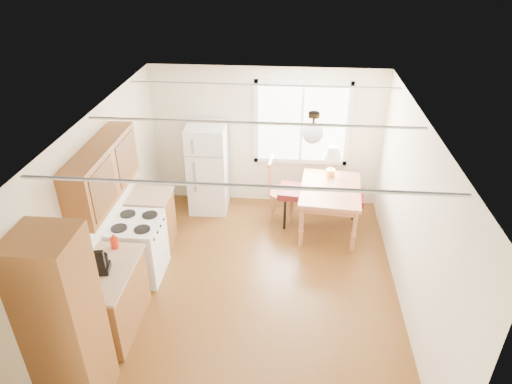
# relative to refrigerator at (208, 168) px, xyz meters

# --- Properties ---
(room_shell) EXTENTS (4.60, 5.60, 2.62)m
(room_shell) POSITION_rel_refrigerator_xyz_m (1.00, -2.12, 0.45)
(room_shell) COLOR #4E2B10
(room_shell) RESTS_ON ground
(kitchen_run) EXTENTS (0.65, 3.40, 2.20)m
(kitchen_run) POSITION_rel_refrigerator_xyz_m (-0.72, -2.75, 0.04)
(kitchen_run) COLOR brown
(kitchen_run) RESTS_ON ground
(window_unit) EXTENTS (1.64, 0.05, 1.51)m
(window_unit) POSITION_rel_refrigerator_xyz_m (1.60, 0.35, 0.75)
(window_unit) COLOR white
(window_unit) RESTS_ON room_shell
(pendant_light) EXTENTS (0.26, 0.26, 0.40)m
(pendant_light) POSITION_rel_refrigerator_xyz_m (1.70, -1.72, 1.44)
(pendant_light) COLOR black
(pendant_light) RESTS_ON room_shell
(refrigerator) EXTENTS (0.68, 0.70, 1.60)m
(refrigerator) POSITION_rel_refrigerator_xyz_m (0.00, 0.00, 0.00)
(refrigerator) COLOR white
(refrigerator) RESTS_ON ground
(bench) EXTENTS (1.45, 0.67, 0.65)m
(bench) POSITION_rel_refrigerator_xyz_m (1.96, -0.38, -0.22)
(bench) COLOR maroon
(bench) RESTS_ON ground
(dining_table) EXTENTS (1.06, 1.35, 0.79)m
(dining_table) POSITION_rel_refrigerator_xyz_m (2.10, -0.52, -0.11)
(dining_table) COLOR #AE6642
(dining_table) RESTS_ON ground
(chair) EXTENTS (0.49, 0.49, 1.11)m
(chair) POSITION_rel_refrigerator_xyz_m (1.21, -0.21, -0.16)
(chair) COLOR #AE6642
(chair) RESTS_ON ground
(table_lamp) EXTENTS (0.31, 0.31, 0.54)m
(table_lamp) POSITION_rel_refrigerator_xyz_m (2.12, -0.10, 0.39)
(table_lamp) COLOR gold
(table_lamp) RESTS_ON dining_table
(coffee_maker) EXTENTS (0.21, 0.25, 0.34)m
(coffee_maker) POSITION_rel_refrigerator_xyz_m (-0.72, -2.99, 0.23)
(coffee_maker) COLOR black
(coffee_maker) RESTS_ON kitchen_run
(kettle) EXTENTS (0.10, 0.10, 0.20)m
(kettle) POSITION_rel_refrigerator_xyz_m (-0.73, -2.52, 0.18)
(kettle) COLOR red
(kettle) RESTS_ON kitchen_run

